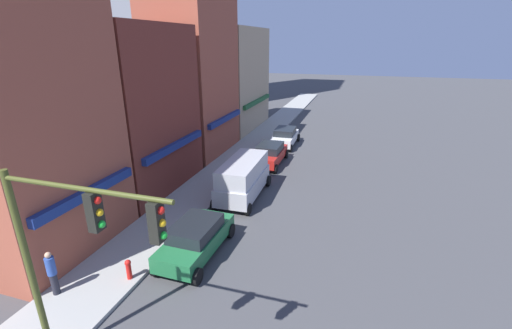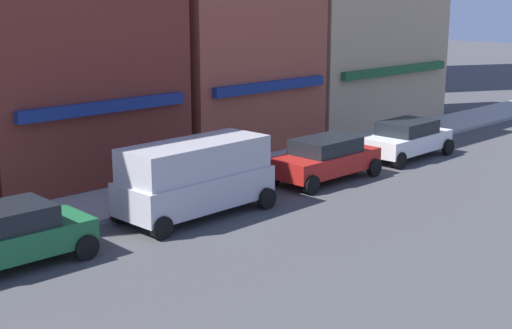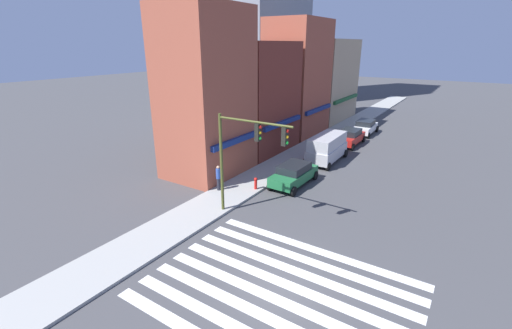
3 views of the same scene
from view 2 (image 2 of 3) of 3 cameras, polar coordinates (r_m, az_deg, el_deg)
storefront_row at (r=29.69m, az=-5.93°, el=11.23°), size 32.24×5.30×12.34m
sedan_green at (r=18.84m, az=-19.63°, el=-5.45°), size 4.44×2.02×1.59m
van_silver at (r=21.89m, az=-4.85°, el=-0.89°), size 5.04×2.22×2.34m
sedan_red at (r=26.24m, az=5.58°, el=0.51°), size 4.41×2.02×1.59m
sedan_white at (r=30.38m, az=11.98°, el=2.06°), size 4.45×2.02×1.59m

